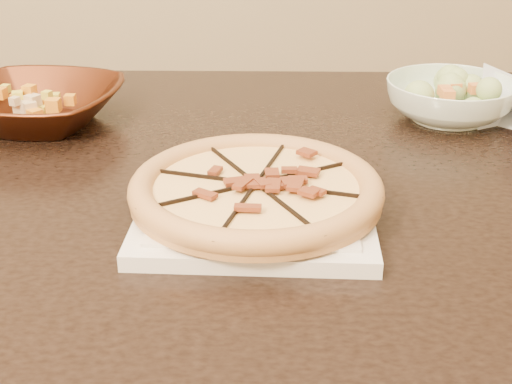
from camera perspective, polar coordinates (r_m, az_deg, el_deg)
dining_table at (r=0.98m, az=-5.23°, el=-3.38°), size 1.54×1.06×0.75m
plate at (r=0.82m, az=0.00°, el=-1.23°), size 0.29×0.29×0.02m
pizza at (r=0.81m, az=-0.00°, el=0.25°), size 0.29×0.29×0.03m
bronze_bowl at (r=1.14m, az=-17.07°, el=6.60°), size 0.30×0.30×0.06m
mixed_dish at (r=1.12m, az=-17.41°, el=8.72°), size 0.12×0.11×0.03m
salad_bowl at (r=1.15m, az=15.24°, el=7.10°), size 0.23×0.23×0.06m
salad at (r=1.14m, az=15.52°, el=9.41°), size 0.09×0.11×0.04m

